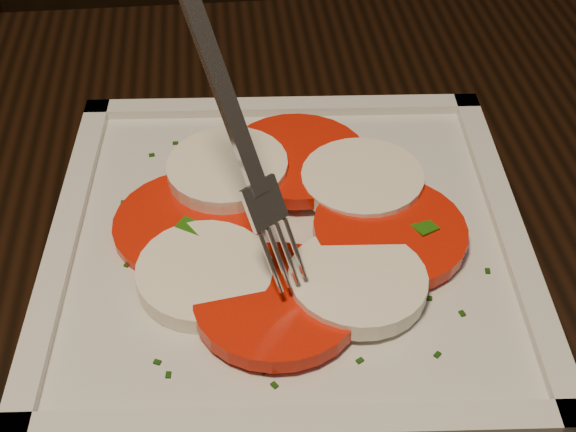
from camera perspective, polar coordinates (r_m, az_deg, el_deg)
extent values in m
cube|color=black|center=(0.42, 6.80, -12.56)|extent=(1.29, 0.94, 0.04)
cube|color=black|center=(1.07, -12.54, 5.30)|extent=(0.55, 0.55, 0.04)
cylinder|color=black|center=(1.08, -4.74, -11.94)|extent=(0.04, 0.04, 0.41)
cylinder|color=black|center=(1.42, -15.47, 2.25)|extent=(0.04, 0.04, 0.41)
cylinder|color=black|center=(1.32, -1.00, 0.56)|extent=(0.04, 0.04, 0.41)
cube|color=silver|center=(0.45, 0.00, -2.13)|extent=(0.31, 0.31, 0.01)
cylinder|color=red|center=(0.45, -7.09, -0.58)|extent=(0.08, 0.08, 0.01)
cylinder|color=white|center=(0.42, -5.93, -4.13)|extent=(0.07, 0.07, 0.01)
cylinder|color=red|center=(0.40, -0.77, -6.19)|extent=(0.08, 0.08, 0.01)
cylinder|color=white|center=(0.41, 4.97, -4.67)|extent=(0.07, 0.07, 0.01)
cylinder|color=red|center=(0.44, 7.27, -1.07)|extent=(0.08, 0.08, 0.01)
cylinder|color=white|center=(0.47, 5.30, 2.53)|extent=(0.07, 0.07, 0.01)
cylinder|color=red|center=(0.48, 0.65, 4.07)|extent=(0.08, 0.08, 0.01)
cylinder|color=white|center=(0.47, -4.33, 3.35)|extent=(0.07, 0.07, 0.01)
cube|color=#235F10|center=(0.47, -0.97, 2.60)|extent=(0.03, 0.03, 0.00)
cube|color=#235F10|center=(0.48, 5.89, 3.64)|extent=(0.03, 0.02, 0.00)
cube|color=#235F10|center=(0.48, 4.70, 3.34)|extent=(0.02, 0.04, 0.00)
cube|color=#235F10|center=(0.48, -5.11, 3.25)|extent=(0.03, 0.02, 0.01)
cube|color=#235F10|center=(0.49, -3.78, 4.52)|extent=(0.04, 0.03, 0.01)
cube|color=#235F10|center=(0.45, 8.71, 0.01)|extent=(0.02, 0.04, 0.01)
cube|color=#235F10|center=(0.43, -5.55, -1.25)|extent=(0.04, 0.03, 0.00)
cube|color=#235F10|center=(0.46, 6.78, 1.99)|extent=(0.01, 0.03, 0.01)
cube|color=#235F10|center=(0.47, 5.91, 2.15)|extent=(0.03, 0.01, 0.00)
cube|color=#13380A|center=(0.52, -8.01, 5.15)|extent=(0.00, 0.00, 0.00)
cube|color=#13380A|center=(0.41, -8.56, -6.84)|extent=(0.00, 0.00, 0.00)
cube|color=#13380A|center=(0.44, 14.01, -3.82)|extent=(0.00, 0.00, 0.00)
cube|color=#13380A|center=(0.39, 5.13, -10.21)|extent=(0.00, 0.00, 0.00)
cube|color=#13380A|center=(0.52, -2.37, 5.40)|extent=(0.00, 0.00, 0.00)
cube|color=#13380A|center=(0.38, -1.65, -10.97)|extent=(0.00, 0.00, 0.00)
cube|color=#13380A|center=(0.39, -9.28, -10.22)|extent=(0.00, 0.00, 0.00)
cube|color=#13380A|center=(0.45, 11.38, -1.90)|extent=(0.00, 0.00, 0.00)
cube|color=#13380A|center=(0.48, -10.06, 1.69)|extent=(0.00, 0.00, 0.00)
cube|color=#13380A|center=(0.48, -11.66, 0.93)|extent=(0.00, 0.00, 0.00)
cube|color=#13380A|center=(0.49, -8.04, 3.19)|extent=(0.00, 0.00, 0.00)
cube|color=#13380A|center=(0.40, 10.58, -9.67)|extent=(0.00, 0.00, 0.00)
cube|color=#13380A|center=(0.39, 2.69, -9.27)|extent=(0.00, 0.00, 0.00)
cube|color=#13380A|center=(0.44, -11.37, -3.40)|extent=(0.00, 0.00, 0.00)
cube|color=#13380A|center=(0.42, -9.01, -6.20)|extent=(0.00, 0.00, 0.00)
cube|color=#13380A|center=(0.39, -8.51, -11.11)|extent=(0.00, 0.00, 0.00)
cube|color=#13380A|center=(0.46, -9.78, -0.05)|extent=(0.00, 0.00, 0.00)
cube|color=#13380A|center=(0.49, -9.41, 2.28)|extent=(0.00, 0.00, 0.00)
cube|color=#13380A|center=(0.38, -0.97, -11.94)|extent=(0.00, 0.00, 0.00)
cube|color=#13380A|center=(0.39, 0.28, -9.41)|extent=(0.00, 0.00, 0.00)
cube|color=#13380A|center=(0.47, 10.25, 0.55)|extent=(0.00, 0.00, 0.00)
cube|color=#13380A|center=(0.50, 6.30, 3.98)|extent=(0.00, 0.00, 0.00)
cube|color=#13380A|center=(0.50, 5.39, 3.82)|extent=(0.00, 0.00, 0.00)
cube|color=#13380A|center=(0.42, 12.28, -6.79)|extent=(0.00, 0.00, 0.00)
cube|color=#13380A|center=(0.42, 9.98, -5.79)|extent=(0.00, 0.00, 0.00)
cube|color=#13380A|center=(0.52, -1.13, 5.60)|extent=(0.00, 0.00, 0.00)
cube|color=#13380A|center=(0.51, -9.66, 4.29)|extent=(0.00, 0.00, 0.00)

